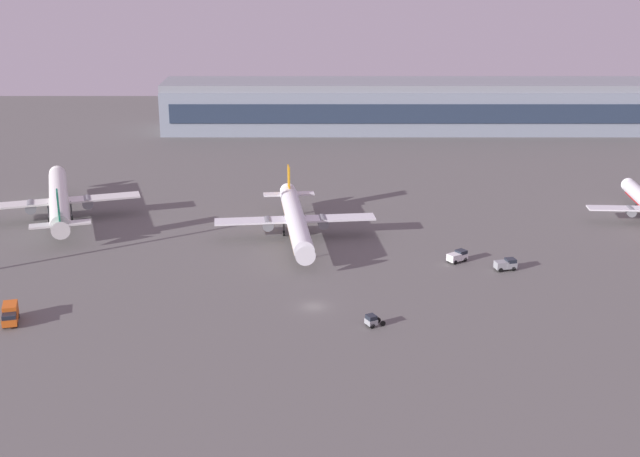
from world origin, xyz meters
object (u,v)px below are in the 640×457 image
object	(u,v)px
airplane_terminal_side	(55,200)
cargo_loader	(503,264)
pushback_tug	(369,320)
airplane_near_gate	(292,220)
maintenance_van	(454,256)
catering_truck	(7,314)

from	to	relation	value
airplane_terminal_side	cargo_loader	distance (m)	100.55
cargo_loader	pushback_tug	xyz separation A→B (m)	(-27.38, -25.28, -0.11)
airplane_near_gate	airplane_terminal_side	world-z (taller)	airplane_terminal_side
pushback_tug	cargo_loader	bearing A→B (deg)	-75.51
airplane_terminal_side	pushback_tug	world-z (taller)	airplane_terminal_side
airplane_terminal_side	pushback_tug	distance (m)	88.77
cargo_loader	maintenance_van	distance (m)	9.73
catering_truck	pushback_tug	bearing A→B (deg)	163.87
airplane_near_gate	maintenance_van	distance (m)	35.43
airplane_near_gate	pushback_tug	xyz separation A→B (m)	(13.81, -43.42, -3.22)
airplane_terminal_side	maintenance_van	xyz separation A→B (m)	(86.70, -27.27, -3.33)
cargo_loader	maintenance_van	bearing A→B (deg)	-130.82
catering_truck	cargo_loader	world-z (taller)	catering_truck
maintenance_van	catering_truck	bearing A→B (deg)	-106.40
airplane_near_gate	cargo_loader	distance (m)	45.11
airplane_terminal_side	maintenance_van	distance (m)	90.95
cargo_loader	pushback_tug	world-z (taller)	cargo_loader
catering_truck	airplane_near_gate	bearing A→B (deg)	-152.68
cargo_loader	maintenance_van	world-z (taller)	same
catering_truck	pushback_tug	xyz separation A→B (m)	(60.31, -1.45, -0.51)
catering_truck	cargo_loader	distance (m)	90.87
airplane_terminal_side	catering_truck	size ratio (longest dim) A/B	7.51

